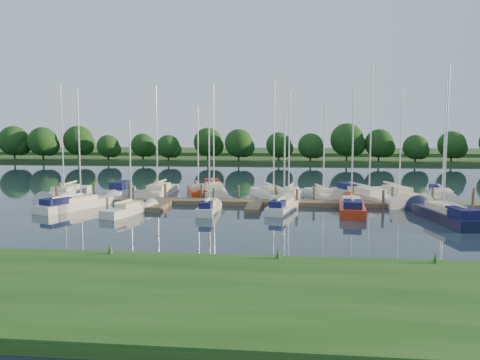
# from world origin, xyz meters

# --- Properties ---
(ground) EXTENTS (260.00, 260.00, 0.00)m
(ground) POSITION_xyz_m (0.00, 0.00, 0.00)
(ground) COLOR #17232F
(ground) RESTS_ON ground
(near_bank) EXTENTS (90.00, 10.00, 0.50)m
(near_bank) POSITION_xyz_m (0.00, -16.00, 0.25)
(near_bank) COLOR #1A4513
(near_bank) RESTS_ON ground
(dock) EXTENTS (40.00, 6.00, 0.40)m
(dock) POSITION_xyz_m (0.00, 7.31, 0.20)
(dock) COLOR #4D402B
(dock) RESTS_ON ground
(mooring_pilings) EXTENTS (38.24, 2.84, 2.00)m
(mooring_pilings) POSITION_xyz_m (0.00, 8.43, 0.60)
(mooring_pilings) COLOR #473D33
(mooring_pilings) RESTS_ON ground
(far_shore) EXTENTS (180.00, 30.00, 0.60)m
(far_shore) POSITION_xyz_m (0.00, 75.00, 0.30)
(far_shore) COLOR #26461B
(far_shore) RESTS_ON ground
(distant_hill) EXTENTS (220.00, 40.00, 1.40)m
(distant_hill) POSITION_xyz_m (0.00, 100.00, 0.70)
(distant_hill) COLOR #315425
(distant_hill) RESTS_ON ground
(treeline) EXTENTS (145.26, 9.44, 8.29)m
(treeline) POSITION_xyz_m (3.96, 62.02, 4.02)
(treeline) COLOR #38281C
(treeline) RESTS_ON ground
(sailboat_n_0) EXTENTS (2.63, 9.06, 11.49)m
(sailboat_n_0) POSITION_xyz_m (-19.14, 10.62, 0.28)
(sailboat_n_0) COLOR silver
(sailboat_n_0) RESTS_ON ground
(motorboat) EXTENTS (1.95, 6.06, 1.79)m
(motorboat) POSITION_xyz_m (-14.30, 12.49, 0.36)
(motorboat) COLOR silver
(motorboat) RESTS_ON ground
(sailboat_n_2) EXTENTS (2.15, 9.00, 11.53)m
(sailboat_n_2) POSITION_xyz_m (-10.31, 12.83, 0.28)
(sailboat_n_2) COLOR silver
(sailboat_n_2) RESTS_ON ground
(sailboat_n_3) EXTENTS (3.52, 7.39, 9.45)m
(sailboat_n_3) POSITION_xyz_m (-6.39, 13.77, 0.27)
(sailboat_n_3) COLOR #B02C10
(sailboat_n_3) RESTS_ON ground
(sailboat_n_4) EXTENTS (3.88, 9.16, 11.67)m
(sailboat_n_4) POSITION_xyz_m (-4.79, 13.77, 0.35)
(sailboat_n_4) COLOR silver
(sailboat_n_4) RESTS_ON ground
(sailboat_n_5) EXTENTS (4.63, 9.22, 11.76)m
(sailboat_n_5) POSITION_xyz_m (1.36, 11.45, 0.28)
(sailboat_n_5) COLOR silver
(sailboat_n_5) RESTS_ON ground
(sailboat_n_6) EXTENTS (2.92, 8.16, 10.44)m
(sailboat_n_6) POSITION_xyz_m (2.92, 10.66, 0.28)
(sailboat_n_6) COLOR silver
(sailboat_n_6) RESTS_ON ground
(sailboat_n_7) EXTENTS (3.24, 7.54, 9.51)m
(sailboat_n_7) POSITION_xyz_m (6.18, 12.81, 0.27)
(sailboat_n_7) COLOR silver
(sailboat_n_7) RESTS_ON ground
(sailboat_n_8) EXTENTS (5.74, 10.08, 12.94)m
(sailboat_n_8) POSITION_xyz_m (10.22, 11.82, 0.33)
(sailboat_n_8) COLOR silver
(sailboat_n_8) RESTS_ON ground
(sailboat_n_9) EXTENTS (4.09, 8.52, 10.96)m
(sailboat_n_9) POSITION_xyz_m (13.35, 12.99, 0.28)
(sailboat_n_9) COLOR silver
(sailboat_n_9) RESTS_ON ground
(sailboat_n_10) EXTENTS (3.47, 9.19, 11.45)m
(sailboat_n_10) POSITION_xyz_m (17.34, 12.62, 0.32)
(sailboat_n_10) COLOR silver
(sailboat_n_10) RESTS_ON ground
(sailboat_s_0) EXTENTS (4.48, 8.12, 10.43)m
(sailboat_s_0) POSITION_xyz_m (-14.96, 4.42, 0.32)
(sailboat_s_0) COLOR silver
(sailboat_s_0) RESTS_ON ground
(sailboat_s_1) EXTENTS (2.84, 5.98, 7.74)m
(sailboat_s_1) POSITION_xyz_m (-9.61, 2.19, 0.27)
(sailboat_s_1) COLOR silver
(sailboat_s_1) RESTS_ON ground
(sailboat_s_2) EXTENTS (1.37, 5.50, 7.28)m
(sailboat_s_2) POSITION_xyz_m (-3.46, 3.38, 0.32)
(sailboat_s_2) COLOR silver
(sailboat_s_2) RESTS_ON ground
(sailboat_s_3) EXTENTS (2.69, 6.29, 8.11)m
(sailboat_s_3) POSITION_xyz_m (2.44, 4.63, 0.32)
(sailboat_s_3) COLOR silver
(sailboat_s_3) RESTS_ON ground
(sailboat_s_4) EXTENTS (2.54, 8.20, 10.41)m
(sailboat_s_4) POSITION_xyz_m (7.99, 5.16, 0.32)
(sailboat_s_4) COLOR #B02C10
(sailboat_s_4) RESTS_ON ground
(sailboat_s_5) EXTENTS (3.29, 9.23, 11.67)m
(sailboat_s_5) POSITION_xyz_m (14.34, 1.84, 0.34)
(sailboat_s_5) COLOR black
(sailboat_s_5) RESTS_ON ground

